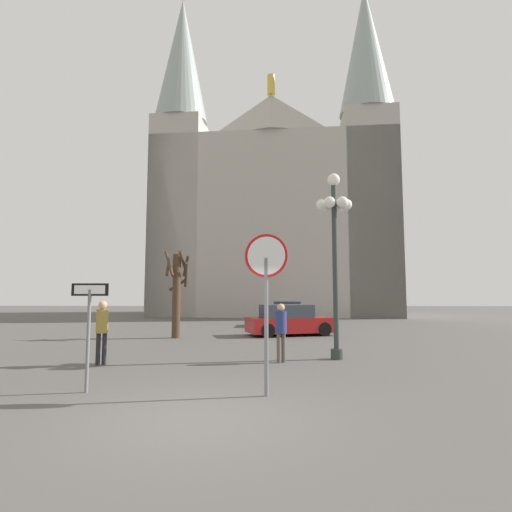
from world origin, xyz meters
TOP-DOWN VIEW (x-y plane):
  - ground_plane at (0.00, 0.00)m, footprint 120.00×120.00m
  - cathedral at (2.04, 31.37)m, footprint 22.22×13.45m
  - stop_sign at (1.13, 1.49)m, footprint 0.85×0.22m
  - one_way_arrow_sign at (-2.44, 1.70)m, footprint 0.74×0.07m
  - street_lamp at (3.26, 5.91)m, footprint 1.12×1.01m
  - bare_tree at (-2.84, 11.64)m, footprint 1.23×1.22m
  - parked_car_near_red at (2.27, 12.87)m, footprint 4.38×2.85m
  - parked_car_far_navy at (2.45, 18.71)m, footprint 1.85×4.46m
  - pedestrian_walking at (1.57, 5.26)m, footprint 0.32×0.32m
  - pedestrian_standing at (-3.41, 4.79)m, footprint 0.32×0.32m

SIDE VIEW (x-z plane):
  - ground_plane at x=0.00m, z-range 0.00..0.00m
  - parked_car_near_red at x=2.27m, z-range -0.05..1.39m
  - parked_car_far_navy at x=2.45m, z-range -0.05..1.46m
  - pedestrian_walking at x=1.57m, z-range 0.17..1.84m
  - pedestrian_standing at x=-3.41m, z-range 0.19..1.95m
  - one_way_arrow_sign at x=-2.44m, z-range 0.34..2.50m
  - bare_tree at x=-2.84m, z-range 0.13..4.03m
  - stop_sign at x=1.13m, z-range 0.66..3.79m
  - street_lamp at x=3.26m, z-range 1.04..6.73m
  - cathedral at x=2.04m, z-range -5.48..25.25m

